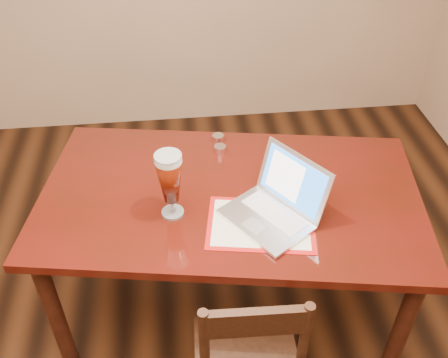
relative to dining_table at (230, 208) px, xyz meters
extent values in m
cube|color=#460C09|center=(0.00, 0.01, 0.06)|extent=(1.87, 1.26, 0.04)
cylinder|color=#37160D|center=(-0.83, -0.25, -0.34)|extent=(0.08, 0.08, 0.77)
cylinder|color=#37160D|center=(0.70, -0.52, -0.34)|extent=(0.08, 0.08, 0.77)
cylinder|color=#37160D|center=(-0.69, 0.54, -0.34)|extent=(0.08, 0.08, 0.77)
cylinder|color=#37160D|center=(0.84, 0.27, -0.34)|extent=(0.08, 0.08, 0.77)
cube|color=#AE1110|center=(0.11, -0.21, 0.09)|extent=(0.50, 0.40, 0.00)
cube|color=silver|center=(0.11, -0.21, 0.09)|extent=(0.45, 0.35, 0.00)
cube|color=silver|center=(0.13, -0.19, 0.10)|extent=(0.41, 0.44, 0.02)
cube|color=silver|center=(0.17, -0.17, 0.11)|extent=(0.26, 0.31, 0.00)
cube|color=#B5B6BA|center=(0.07, -0.23, 0.11)|extent=(0.10, 0.11, 0.00)
cube|color=silver|center=(0.26, -0.10, 0.23)|extent=(0.27, 0.34, 0.24)
cube|color=blue|center=(0.25, -0.11, 0.23)|extent=(0.23, 0.29, 0.20)
cube|color=white|center=(0.23, -0.07, 0.23)|extent=(0.14, 0.17, 0.17)
cylinder|color=silver|center=(-0.26, -0.10, 0.09)|extent=(0.10, 0.10, 0.01)
cylinder|color=silver|center=(-0.26, -0.10, 0.13)|extent=(0.02, 0.02, 0.07)
cylinder|color=beige|center=(-0.26, -0.10, 0.38)|extent=(0.11, 0.11, 0.02)
cylinder|color=silver|center=(-0.26, -0.10, 0.40)|extent=(0.11, 0.11, 0.01)
cylinder|color=white|center=(-0.01, 0.32, 0.11)|extent=(0.06, 0.06, 0.04)
cylinder|color=white|center=(-0.01, 0.42, 0.11)|extent=(0.06, 0.06, 0.04)
cylinder|color=#321B0E|center=(-0.16, -0.43, -0.52)|extent=(0.04, 0.04, 0.41)
cylinder|color=#321B0E|center=(0.18, -0.45, -0.52)|extent=(0.04, 0.04, 0.41)
cylinder|color=#321B0E|center=(0.16, -0.77, 0.00)|extent=(0.04, 0.04, 0.54)
cube|color=#321B0E|center=(-0.01, -0.76, 0.20)|extent=(0.34, 0.04, 0.12)
camera|label=1|loc=(-0.21, -1.69, 1.59)|focal=40.00mm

